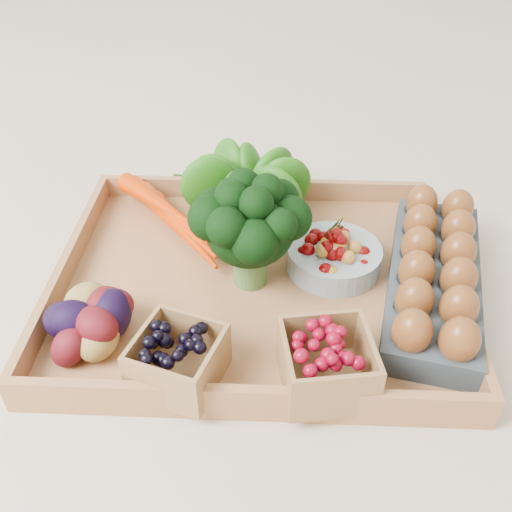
{
  "coord_description": "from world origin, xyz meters",
  "views": [
    {
      "loc": [
        0.03,
        -0.61,
        0.55
      ],
      "look_at": [
        0.0,
        0.0,
        0.06
      ],
      "focal_mm": 40.0,
      "sensor_mm": 36.0,
      "label": 1
    }
  ],
  "objects_px": {
    "cherry_bowl": "(334,258)",
    "tray": "(256,285)",
    "broccoli": "(250,247)",
    "egg_carton": "(433,281)"
  },
  "relations": [
    {
      "from": "cherry_bowl",
      "to": "tray",
      "type": "bearing_deg",
      "value": -162.66
    },
    {
      "from": "tray",
      "to": "broccoli",
      "type": "distance_m",
      "value": 0.07
    },
    {
      "from": "broccoli",
      "to": "egg_carton",
      "type": "relative_size",
      "value": 0.46
    },
    {
      "from": "tray",
      "to": "cherry_bowl",
      "type": "xyz_separation_m",
      "value": [
        0.11,
        0.03,
        0.03
      ]
    },
    {
      "from": "cherry_bowl",
      "to": "egg_carton",
      "type": "xyz_separation_m",
      "value": [
        0.13,
        -0.05,
        0.0
      ]
    },
    {
      "from": "broccoli",
      "to": "cherry_bowl",
      "type": "height_order",
      "value": "broccoli"
    },
    {
      "from": "broccoli",
      "to": "cherry_bowl",
      "type": "xyz_separation_m",
      "value": [
        0.12,
        0.04,
        -0.04
      ]
    },
    {
      "from": "broccoli",
      "to": "cherry_bowl",
      "type": "relative_size",
      "value": 1.14
    },
    {
      "from": "cherry_bowl",
      "to": "egg_carton",
      "type": "bearing_deg",
      "value": -19.54
    },
    {
      "from": "broccoli",
      "to": "egg_carton",
      "type": "bearing_deg",
      "value": -2.69
    }
  ]
}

